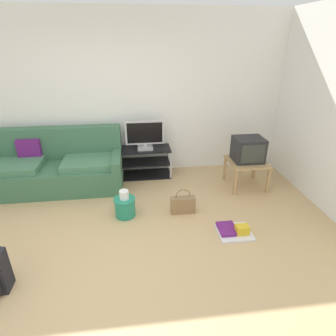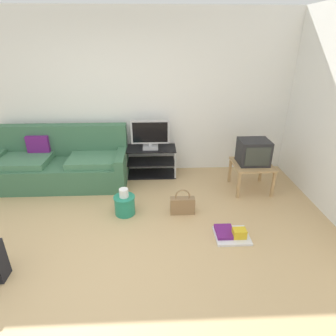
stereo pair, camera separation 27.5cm
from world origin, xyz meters
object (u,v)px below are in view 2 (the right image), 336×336
(couch, at_px, (62,164))
(tv_stand, at_px, (151,161))
(handbag, at_px, (182,205))
(floor_tray, at_px, (231,234))
(cleaning_bucket, at_px, (125,204))
(crt_tv, at_px, (253,152))
(flat_tv, at_px, (150,135))
(side_table, at_px, (252,167))

(couch, relative_size, tv_stand, 2.46)
(handbag, bearing_deg, floor_tray, -44.20)
(couch, height_order, cleaning_bucket, couch)
(tv_stand, relative_size, crt_tv, 1.91)
(flat_tv, relative_size, crt_tv, 1.43)
(crt_tv, bearing_deg, floor_tray, -116.01)
(handbag, bearing_deg, side_table, 29.44)
(flat_tv, xyz_separation_m, floor_tray, (1.01, -1.78, -0.71))
(cleaning_bucket, distance_m, floor_tray, 1.48)
(side_table, height_order, floor_tray, side_table)
(flat_tv, height_order, cleaning_bucket, flat_tv)
(tv_stand, distance_m, floor_tray, 2.08)
(couch, xyz_separation_m, floor_tray, (2.49, -1.59, -0.29))
(flat_tv, xyz_separation_m, side_table, (1.60, -0.58, -0.36))
(flat_tv, bearing_deg, side_table, -20.02)
(tv_stand, height_order, crt_tv, crt_tv)
(tv_stand, bearing_deg, side_table, -20.72)
(crt_tv, bearing_deg, handbag, -149.95)
(couch, relative_size, side_table, 3.61)
(flat_tv, bearing_deg, couch, -172.50)
(tv_stand, relative_size, side_table, 1.47)
(side_table, xyz_separation_m, handbag, (-1.15, -0.65, -0.26))
(tv_stand, relative_size, cleaning_bucket, 2.23)
(side_table, xyz_separation_m, cleaning_bucket, (-1.96, -0.63, -0.23))
(couch, bearing_deg, floor_tray, -32.47)
(tv_stand, xyz_separation_m, cleaning_bucket, (-0.35, -1.23, -0.09))
(side_table, relative_size, handbag, 1.57)
(side_table, bearing_deg, couch, 172.82)
(tv_stand, xyz_separation_m, flat_tv, (-0.00, -0.02, 0.50))
(side_table, relative_size, crt_tv, 1.30)
(couch, height_order, tv_stand, couch)
(crt_tv, distance_m, floor_tray, 1.48)
(flat_tv, distance_m, crt_tv, 1.70)
(crt_tv, bearing_deg, couch, 173.11)
(tv_stand, bearing_deg, cleaning_bucket, -105.98)
(tv_stand, xyz_separation_m, handbag, (0.45, -1.26, -0.12))
(tv_stand, xyz_separation_m, floor_tray, (1.01, -1.80, -0.21))
(couch, bearing_deg, side_table, -7.18)
(side_table, distance_m, handbag, 1.35)
(crt_tv, xyz_separation_m, cleaning_bucket, (-1.96, -0.64, -0.48))
(side_table, distance_m, cleaning_bucket, 2.07)
(tv_stand, relative_size, flat_tv, 1.34)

